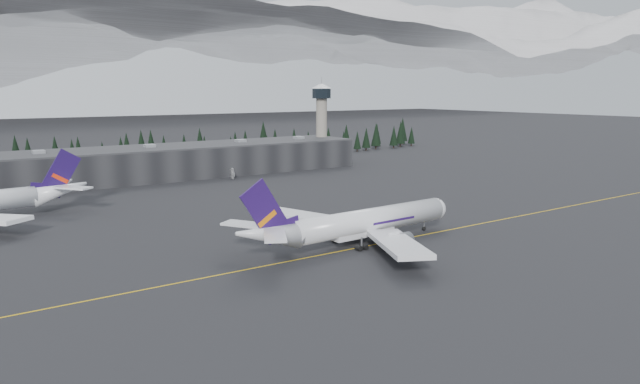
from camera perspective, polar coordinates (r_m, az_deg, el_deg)
ground at (r=133.12m, az=4.89°, el=-5.07°), size 1400.00×1400.00×0.00m
taxiline at (r=131.64m, az=5.45°, el=-5.25°), size 400.00×0.40×0.02m
terminal at (r=240.27m, az=-14.33°, el=3.01°), size 160.00×30.00×12.60m
control_tower at (r=276.19m, az=0.16°, el=7.78°), size 10.00×10.00×37.70m
treeline at (r=274.99m, az=-17.03°, el=4.00°), size 360.00×20.00×15.00m
jet_main at (r=129.58m, az=3.41°, el=-3.20°), size 60.08×55.42×17.66m
gse_vehicle_a at (r=199.45m, az=-26.19°, el=-0.76°), size 2.63×5.21×1.41m
gse_vehicle_b at (r=229.24m, az=-8.70°, el=1.48°), size 4.60×2.12×1.53m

